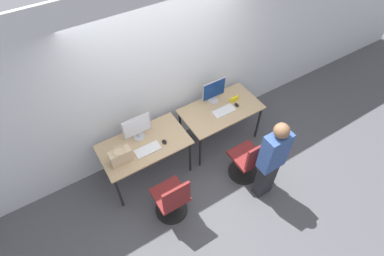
% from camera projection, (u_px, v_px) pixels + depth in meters
% --- Properties ---
extents(ground_plane, '(20.00, 20.00, 0.00)m').
position_uv_depth(ground_plane, '(197.00, 170.00, 4.94)').
color(ground_plane, '#4C4C51').
extents(wall_back, '(12.00, 0.05, 2.80)m').
position_uv_depth(wall_back, '(167.00, 75.00, 4.36)').
color(wall_back, silver).
rests_on(wall_back, ground_plane).
extents(desk_left, '(1.29, 0.72, 0.75)m').
position_uv_depth(desk_left, '(145.00, 147.00, 4.39)').
color(desk_left, tan).
rests_on(desk_left, ground_plane).
extents(monitor_left, '(0.43, 0.17, 0.41)m').
position_uv_depth(monitor_left, '(137.00, 127.00, 4.27)').
color(monitor_left, '#B2B2B7').
rests_on(monitor_left, desk_left).
extents(keyboard_left, '(0.37, 0.17, 0.02)m').
position_uv_depth(keyboard_left, '(148.00, 150.00, 4.26)').
color(keyboard_left, silver).
rests_on(keyboard_left, desk_left).
extents(mouse_left, '(0.06, 0.09, 0.03)m').
position_uv_depth(mouse_left, '(164.00, 142.00, 4.34)').
color(mouse_left, black).
rests_on(mouse_left, desk_left).
extents(office_chair_left, '(0.48, 0.48, 0.92)m').
position_uv_depth(office_chair_left, '(172.00, 200.00, 4.15)').
color(office_chair_left, black).
rests_on(office_chair_left, ground_plane).
extents(desk_right, '(1.29, 0.72, 0.75)m').
position_uv_depth(desk_right, '(221.00, 112.00, 4.87)').
color(desk_right, tan).
rests_on(desk_right, ground_plane).
extents(monitor_right, '(0.43, 0.17, 0.41)m').
position_uv_depth(monitor_right, '(214.00, 91.00, 4.78)').
color(monitor_right, '#B2B2B7').
rests_on(monitor_right, desk_right).
extents(keyboard_right, '(0.37, 0.17, 0.02)m').
position_uv_depth(keyboard_right, '(224.00, 111.00, 4.76)').
color(keyboard_right, silver).
rests_on(keyboard_right, desk_right).
extents(mouse_right, '(0.06, 0.09, 0.03)m').
position_uv_depth(mouse_right, '(237.00, 105.00, 4.85)').
color(mouse_right, black).
rests_on(mouse_right, desk_right).
extents(office_chair_right, '(0.48, 0.48, 0.92)m').
position_uv_depth(office_chair_right, '(248.00, 161.00, 4.59)').
color(office_chair_right, black).
rests_on(office_chair_right, ground_plane).
extents(person_right, '(0.36, 0.20, 1.54)m').
position_uv_depth(person_right, '(272.00, 160.00, 4.06)').
color(person_right, '#232328').
rests_on(person_right, ground_plane).
extents(handbag, '(0.30, 0.18, 0.25)m').
position_uv_depth(handbag, '(121.00, 156.00, 4.05)').
color(handbag, tan).
rests_on(handbag, desk_left).
extents(placard_right, '(0.16, 0.03, 0.08)m').
position_uv_depth(placard_right, '(234.00, 99.00, 4.90)').
color(placard_right, yellow).
rests_on(placard_right, desk_right).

